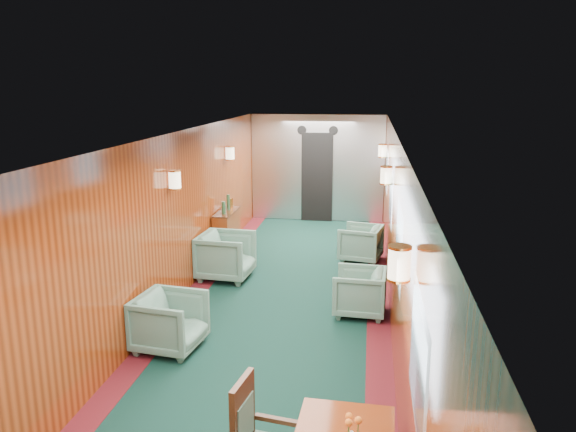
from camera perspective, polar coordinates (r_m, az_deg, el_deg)
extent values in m
plane|color=black|center=(7.34, -1.58, -11.22)|extent=(12.00, 12.00, 0.00)
cube|color=beige|center=(6.72, -1.71, 7.34)|extent=(3.00, 12.00, 0.10)
cube|color=beige|center=(6.72, -1.71, 7.42)|extent=(1.20, 12.00, 0.06)
cube|color=maroon|center=(12.77, 3.04, 4.94)|extent=(3.00, 0.10, 2.40)
cube|color=maroon|center=(7.34, -13.26, -1.64)|extent=(0.10, 12.00, 2.40)
cube|color=maroon|center=(6.84, 10.84, -2.60)|extent=(0.10, 12.00, 2.40)
cube|color=#480E14|center=(7.68, -11.73, -10.36)|extent=(0.30, 12.00, 0.01)
cube|color=#480E14|center=(7.25, 9.21, -11.70)|extent=(0.30, 12.00, 0.01)
cube|color=silver|center=(12.69, 3.01, 4.89)|extent=(2.98, 0.12, 2.38)
cube|color=black|center=(12.64, 2.96, 3.94)|extent=(0.70, 0.06, 2.00)
cylinder|color=black|center=(12.56, 1.42, 8.72)|extent=(0.20, 0.04, 0.20)
cylinder|color=black|center=(12.50, 4.64, 8.66)|extent=(0.20, 0.04, 0.20)
cube|color=#BBBEC3|center=(3.48, 13.10, -14.31)|extent=(0.02, 1.10, 0.80)
cube|color=slate|center=(3.48, 12.97, -14.31)|extent=(0.01, 0.96, 0.66)
cube|color=#BBBEC3|center=(5.81, 11.22, -2.90)|extent=(0.02, 1.10, 0.80)
cube|color=slate|center=(5.81, 11.14, -2.90)|extent=(0.01, 0.96, 0.66)
cube|color=#BBBEC3|center=(8.24, 10.45, 1.90)|extent=(0.02, 1.10, 0.80)
cube|color=slate|center=(8.24, 10.39, 1.90)|extent=(0.01, 0.96, 0.66)
cube|color=#BBBEC3|center=(10.71, 10.03, 4.50)|extent=(0.02, 1.10, 0.80)
cube|color=slate|center=(10.71, 9.98, 4.50)|extent=(0.01, 0.96, 0.66)
cylinder|color=beige|center=(4.08, 11.24, -4.72)|extent=(0.16, 0.16, 0.24)
cylinder|color=gold|center=(4.12, 11.16, -6.31)|extent=(0.17, 0.17, 0.02)
cylinder|color=beige|center=(7.64, -11.44, 3.63)|extent=(0.16, 0.16, 0.24)
cylinder|color=gold|center=(7.66, -11.40, 2.75)|extent=(0.17, 0.17, 0.02)
cylinder|color=beige|center=(7.98, 9.95, 4.10)|extent=(0.16, 0.16, 0.24)
cylinder|color=gold|center=(8.00, 9.92, 3.26)|extent=(0.17, 0.17, 0.02)
cylinder|color=beige|center=(10.48, -5.92, 6.38)|extent=(0.16, 0.16, 0.24)
cylinder|color=gold|center=(10.49, -5.90, 5.73)|extent=(0.17, 0.17, 0.02)
cylinder|color=beige|center=(10.95, 9.59, 6.56)|extent=(0.16, 0.16, 0.24)
cylinder|color=gold|center=(10.97, 9.56, 5.94)|extent=(0.17, 0.17, 0.02)
cube|color=#3A1C0D|center=(4.34, -4.65, -19.37)|extent=(0.11, 0.38, 0.54)
cube|color=#1F4940|center=(4.36, -4.34, -20.03)|extent=(0.06, 0.29, 0.33)
cube|color=#3A1C0D|center=(4.52, -0.94, -20.05)|extent=(0.38, 0.11, 0.04)
cube|color=maroon|center=(10.14, -6.25, -1.84)|extent=(0.28, 0.92, 0.83)
cube|color=#3A1C0D|center=(10.04, -6.26, 0.44)|extent=(0.30, 0.94, 0.02)
cylinder|color=#214328|center=(9.79, -6.55, 0.83)|extent=(0.07, 0.07, 0.22)
cylinder|color=#214328|center=(10.09, -6.09, 1.38)|extent=(0.06, 0.06, 0.28)
cylinder|color=gold|center=(10.28, -5.83, 1.32)|extent=(0.08, 0.08, 0.18)
imported|color=#1F4940|center=(6.80, -11.91, -10.50)|extent=(0.83, 0.81, 0.67)
imported|color=#1F4940|center=(9.01, -6.31, -4.05)|extent=(0.88, 0.86, 0.75)
imported|color=#1F4940|center=(7.68, 7.27, -7.66)|extent=(0.73, 0.71, 0.63)
imported|color=#1F4940|center=(9.94, 7.38, -2.75)|extent=(0.83, 0.81, 0.64)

